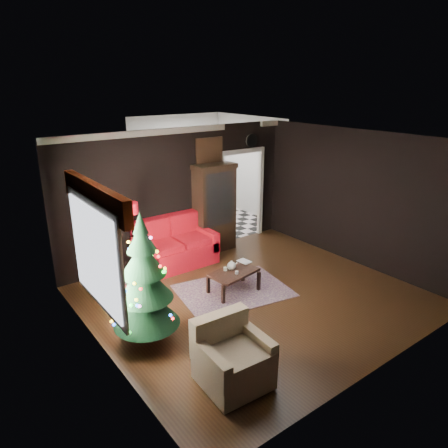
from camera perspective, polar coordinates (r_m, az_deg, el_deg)
floor at (r=7.62m, az=4.10°, el=-9.99°), size 5.50×5.50×0.00m
ceiling at (r=6.73m, az=4.67°, el=11.35°), size 5.50×5.50×0.00m
wall_back at (r=9.00m, az=-6.11°, el=4.18°), size 5.50×0.00×5.50m
wall_front at (r=5.56m, az=21.57°, el=-6.77°), size 5.50×0.00×5.50m
wall_left at (r=5.75m, az=-16.94°, el=-5.35°), size 0.00×5.50×5.50m
wall_right at (r=9.03m, az=17.73°, el=3.41°), size 0.00×5.50×5.50m
doorway at (r=10.03m, az=2.34°, el=3.76°), size 1.10×0.10×2.10m
left_window at (r=5.92m, az=-17.30°, el=-4.16°), size 0.05×1.60×1.40m
valance at (r=5.68m, az=-17.35°, el=3.65°), size 0.12×2.10×0.35m
kitchen_floor at (r=11.49m, az=-2.43°, el=0.29°), size 3.00×3.00×0.00m
kitchen_window at (r=12.27m, az=-6.42°, el=9.59°), size 0.70×0.06×0.70m
rug at (r=7.81m, az=1.31°, el=-9.13°), size 2.19×1.76×0.01m
loveseat at (r=8.72m, az=-6.64°, el=-2.57°), size 1.70×0.90×1.00m
curio_cabinet at (r=9.33m, az=-1.33°, el=1.95°), size 0.90×0.45×1.90m
floor_lamp at (r=7.93m, az=-12.28°, el=-2.59°), size 0.35×0.35×1.58m
christmas_tree at (r=6.02m, az=-10.93°, el=-7.39°), size 1.27×1.27×1.85m
armchair at (r=5.44m, az=1.32°, el=-17.44°), size 0.89×0.89×0.86m
coffee_table at (r=7.69m, az=1.33°, el=-7.89°), size 0.97×0.68×0.40m
teapot at (r=7.63m, az=1.03°, el=-5.74°), size 0.19×0.19×0.17m
cup_a at (r=7.63m, az=0.18°, el=-6.19°), size 0.07×0.07×0.06m
cup_b at (r=7.50m, az=1.76°, el=-6.68°), size 0.07×0.07×0.05m
book at (r=7.88m, az=2.35°, el=-4.58°), size 0.19×0.04×0.25m
wall_clock at (r=9.88m, az=3.78°, el=11.38°), size 0.32×0.32×0.06m
painting at (r=9.18m, az=-2.07°, el=10.00°), size 0.62×0.05×0.52m
kitchen_counter at (r=12.33m, az=-5.61°, el=3.71°), size 1.80×0.60×0.90m
kitchen_table at (r=10.98m, az=-2.87°, el=1.44°), size 0.70×0.70×0.75m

